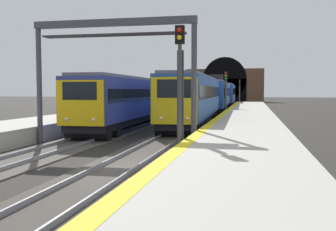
{
  "coord_description": "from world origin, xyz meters",
  "views": [
    {
      "loc": [
        -13.47,
        -4.73,
        2.88
      ],
      "look_at": [
        11.48,
        0.63,
        1.26
      ],
      "focal_mm": 42.11,
      "sensor_mm": 36.0,
      "label": 1
    }
  ],
  "objects": [
    {
      "name": "platform_right",
      "position": [
        0.0,
        -4.31,
        0.47
      ],
      "size": [
        112.0,
        4.42,
        0.94
      ],
      "primitive_type": "cube",
      "color": "#ADA89E",
      "rests_on": "ground_plane"
    },
    {
      "name": "train_adjacent_platform",
      "position": [
        38.32,
        4.59,
        2.22
      ],
      "size": [
        64.47,
        3.32,
        3.88
      ],
      "rotation": [
        0.0,
        0.0,
        3.17
      ],
      "color": "navy",
      "rests_on": "ground_plane"
    },
    {
      "name": "railway_signal_mid",
      "position": [
        30.61,
        -1.8,
        3.05
      ],
      "size": [
        0.39,
        0.38,
        5.02
      ],
      "rotation": [
        0.0,
        0.0,
        3.14
      ],
      "color": "#4C4C54",
      "rests_on": "ground_plane"
    },
    {
      "name": "track_adjacent_line",
      "position": [
        0.0,
        4.59,
        0.04
      ],
      "size": [
        160.0,
        3.19,
        0.21
      ],
      "color": "#4C4742",
      "rests_on": "ground_plane"
    },
    {
      "name": "ground_plane",
      "position": [
        0.0,
        0.0,
        0.0
      ],
      "size": [
        320.0,
        320.0,
        0.0
      ],
      "primitive_type": "plane",
      "color": "#282623"
    },
    {
      "name": "platform_right_edge_strip",
      "position": [
        0.0,
        -2.35,
        0.94
      ],
      "size": [
        112.0,
        0.5,
        0.01
      ],
      "primitive_type": "cube",
      "color": "yellow",
      "rests_on": "platform_right"
    },
    {
      "name": "overhead_signal_gantry",
      "position": [
        5.8,
        2.3,
        4.97
      ],
      "size": [
        0.7,
        8.68,
        6.52
      ],
      "color": "#3F3F47",
      "rests_on": "ground_plane"
    },
    {
      "name": "tunnel_portal",
      "position": [
        89.2,
        2.3,
        4.26
      ],
      "size": [
        2.62,
        19.64,
        11.41
      ],
      "color": "brown",
      "rests_on": "ground_plane"
    },
    {
      "name": "track_main_line",
      "position": [
        0.0,
        0.0,
        0.04
      ],
      "size": [
        160.0,
        2.93,
        0.21
      ],
      "color": "#423D38",
      "rests_on": "ground_plane"
    },
    {
      "name": "railway_signal_far",
      "position": [
        78.37,
        -1.8,
        3.26
      ],
      "size": [
        0.39,
        0.38,
        5.4
      ],
      "rotation": [
        0.0,
        0.0,
        3.14
      ],
      "color": "#4C4C54",
      "rests_on": "ground_plane"
    },
    {
      "name": "train_main_approaching",
      "position": [
        39.35,
        -0.0,
        2.32
      ],
      "size": [
        60.31,
        3.36,
        4.99
      ],
      "rotation": [
        0.0,
        0.0,
        3.17
      ],
      "color": "#264C99",
      "rests_on": "ground_plane"
    },
    {
      "name": "railway_signal_near",
      "position": [
        2.46,
        -1.8,
        3.22
      ],
      "size": [
        0.39,
        0.38,
        5.52
      ],
      "rotation": [
        0.0,
        0.0,
        3.14
      ],
      "color": "#38383D",
      "rests_on": "ground_plane"
    }
  ]
}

